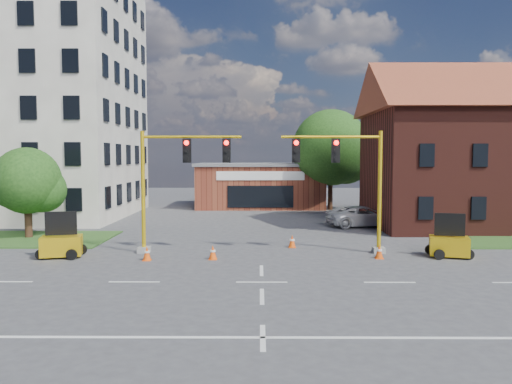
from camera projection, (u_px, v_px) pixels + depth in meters
ground at (262, 282)px, 19.49m from camera, size 120.00×120.00×0.00m
lane_markings at (262, 305)px, 16.49m from camera, size 60.00×36.00×0.01m
office_block at (16, 91)px, 40.75m from camera, size 18.40×15.40×20.60m
brick_shop at (260, 185)px, 49.24m from camera, size 12.40×8.40×4.30m
tree_large at (335, 150)px, 46.06m from camera, size 7.38×7.03×9.28m
tree_nw_front at (31, 183)px, 29.90m from camera, size 4.18×3.98×5.47m
signal_mast_west at (175, 176)px, 25.22m from camera, size 5.30×0.60×6.20m
signal_mast_east at (347, 176)px, 25.17m from camera, size 5.30×0.60×6.20m
trailer_west at (62, 244)px, 24.31m from camera, size 2.13×1.68×2.14m
trailer_east at (449, 244)px, 24.34m from camera, size 2.07×1.65×2.06m
cone_a at (147, 253)px, 23.56m from camera, size 0.40×0.40×0.70m
cone_b at (213, 253)px, 23.77m from camera, size 0.40×0.40×0.70m
cone_c at (379, 252)px, 23.99m from camera, size 0.40×0.40×0.70m
cone_d at (292, 241)px, 26.94m from camera, size 0.40×0.40×0.70m
pickup_white at (364, 216)px, 35.12m from camera, size 5.60×3.49×1.45m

